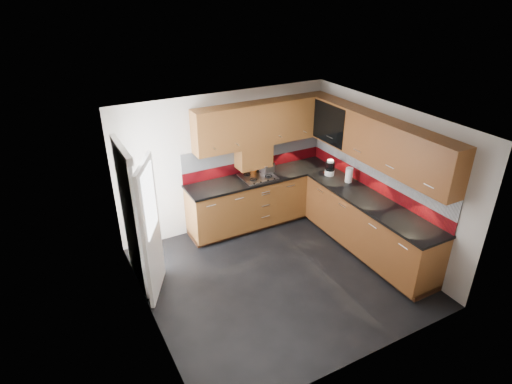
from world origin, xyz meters
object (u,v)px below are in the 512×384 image
gas_hob (258,177)px  toaster (267,168)px  food_processor (330,168)px  utensil_pot (253,167)px

gas_hob → toaster: bearing=21.6°
toaster → food_processor: bearing=-33.0°
utensil_pot → toaster: 0.24m
toaster → food_processor: 1.09m
utensil_pot → food_processor: bearing=-33.6°
gas_hob → utensil_pot: utensil_pot is taller
gas_hob → food_processor: size_ratio=2.04×
utensil_pot → toaster: (0.19, -0.14, -0.00)m
utensil_pot → toaster: size_ratio=1.40×
toaster → food_processor: (0.91, -0.59, 0.04)m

